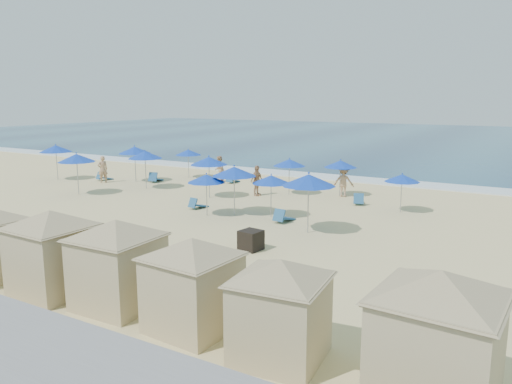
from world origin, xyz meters
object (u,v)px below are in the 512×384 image
(cabana_4, at_px, (192,272))
(umbrella_11, at_px, (309,180))
(beachgoer_0, at_px, (103,169))
(umbrella_0, at_px, (56,149))
(cabana_2, at_px, (52,241))
(umbrella_4, at_px, (188,152))
(umbrella_9, at_px, (340,164))
(beachgoer_3, at_px, (344,181))
(cabana_3, at_px, (117,252))
(beachgoer_2, at_px, (257,181))
(umbrella_1, at_px, (76,158))
(umbrella_8, at_px, (234,171))
(beachgoer_1, at_px, (219,169))
(umbrella_3, at_px, (145,155))
(umbrella_12, at_px, (271,179))
(umbrella_10, at_px, (402,178))
(umbrella_2, at_px, (135,150))
(cabana_5, at_px, (280,297))
(umbrella_6, at_px, (206,179))
(trash_bin, at_px, (251,240))
(umbrella_7, at_px, (289,163))
(umbrella_5, at_px, (209,161))
(cabana_6, at_px, (438,321))

(cabana_4, xyz_separation_m, umbrella_11, (-1.36, 9.91, 0.81))
(beachgoer_0, bearing_deg, umbrella_0, -50.77)
(cabana_2, relative_size, umbrella_4, 2.07)
(umbrella_9, height_order, beachgoer_3, umbrella_9)
(cabana_3, bearing_deg, umbrella_9, 91.53)
(umbrella_0, bearing_deg, beachgoer_2, 7.91)
(umbrella_1, distance_m, umbrella_9, 15.87)
(umbrella_8, relative_size, beachgoer_1, 1.39)
(umbrella_3, height_order, umbrella_12, umbrella_3)
(umbrella_10, distance_m, beachgoer_0, 20.28)
(umbrella_2, xyz_separation_m, beachgoer_2, (9.88, -0.07, -1.31))
(cabana_5, height_order, umbrella_6, cabana_5)
(trash_bin, distance_m, umbrella_1, 15.65)
(cabana_5, relative_size, umbrella_6, 1.88)
(umbrella_4, xyz_separation_m, umbrella_11, (13.95, -9.48, 0.45))
(umbrella_3, distance_m, umbrella_6, 8.94)
(umbrella_7, xyz_separation_m, umbrella_8, (0.05, -6.20, 0.25))
(umbrella_3, bearing_deg, umbrella_5, -3.67)
(umbrella_11, bearing_deg, trash_bin, -104.03)
(cabana_3, distance_m, umbrella_1, 18.04)
(cabana_3, distance_m, umbrella_0, 24.49)
(umbrella_9, bearing_deg, trash_bin, -85.39)
(cabana_4, xyz_separation_m, umbrella_2, (-17.42, 16.11, 0.71))
(umbrella_2, bearing_deg, umbrella_4, 57.27)
(umbrella_0, distance_m, beachgoer_1, 11.82)
(cabana_5, bearing_deg, umbrella_5, 130.52)
(cabana_3, relative_size, umbrella_4, 2.04)
(umbrella_3, distance_m, umbrella_9, 12.43)
(umbrella_6, xyz_separation_m, umbrella_9, (3.88, 8.16, 0.06))
(umbrella_1, height_order, umbrella_10, umbrella_1)
(cabana_3, height_order, beachgoer_3, cabana_3)
(umbrella_9, bearing_deg, umbrella_3, -161.35)
(umbrella_6, height_order, umbrella_7, umbrella_7)
(umbrella_1, xyz_separation_m, beachgoer_0, (-1.99, 3.81, -1.30))
(cabana_4, bearing_deg, cabana_6, -1.70)
(cabana_3, height_order, umbrella_4, cabana_3)
(umbrella_8, relative_size, beachgoer_0, 1.36)
(umbrella_3, bearing_deg, umbrella_0, -175.86)
(umbrella_5, height_order, umbrella_10, umbrella_5)
(umbrella_10, bearing_deg, umbrella_9, 149.80)
(umbrella_11, bearing_deg, umbrella_1, 176.51)
(umbrella_0, bearing_deg, umbrella_7, 11.65)
(umbrella_8, bearing_deg, trash_bin, -51.04)
(umbrella_9, bearing_deg, umbrella_2, -170.67)
(cabana_6, bearing_deg, beachgoer_1, 133.51)
(cabana_3, xyz_separation_m, umbrella_5, (-6.98, 14.06, 0.59))
(umbrella_8, distance_m, umbrella_11, 4.79)
(cabana_6, bearing_deg, umbrella_3, 144.91)
(umbrella_2, bearing_deg, cabana_5, -39.16)
(umbrella_5, bearing_deg, cabana_2, -72.35)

